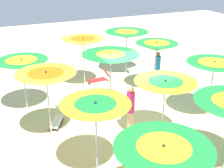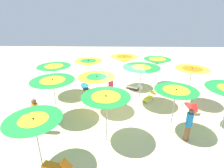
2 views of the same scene
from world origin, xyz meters
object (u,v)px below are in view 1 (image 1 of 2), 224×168
(beach_umbrella_4, at_px, (83,42))
(beachgoer_1, at_px, (130,109))
(beach_umbrella_1, at_px, (46,79))
(beach_umbrella_6, at_px, (165,87))
(beach_umbrella_0, at_px, (22,65))
(lounger_5, at_px, (136,67))
(beachgoer_2, at_px, (157,67))
(lounger_3, at_px, (99,79))
(beach_umbrella_10, at_px, (214,67))
(beach_umbrella_8, at_px, (127,35))
(beach_umbrella_9, at_px, (157,47))
(lounger_1, at_px, (93,102))
(lounger_0, at_px, (57,120))
(beach_umbrella_5, at_px, (111,59))
(beach_umbrella_2, at_px, (96,110))
(beach_umbrella_3, at_px, (163,154))

(beach_umbrella_4, distance_m, beachgoer_1, 4.99)
(beach_umbrella_1, xyz_separation_m, beach_umbrella_4, (-2.61, -3.94, -0.01))
(beach_umbrella_6, relative_size, beachgoer_1, 1.20)
(beach_umbrella_0, relative_size, lounger_5, 1.66)
(beach_umbrella_1, relative_size, beachgoer_2, 1.53)
(lounger_5, bearing_deg, beachgoer_2, 83.71)
(beachgoer_2, bearing_deg, beach_umbrella_4, -95.73)
(lounger_5, distance_m, beachgoer_1, 6.58)
(beach_umbrella_6, xyz_separation_m, lounger_3, (0.20, -5.57, -1.79))
(beach_umbrella_1, relative_size, beach_umbrella_10, 1.08)
(beach_umbrella_8, bearing_deg, beach_umbrella_0, 20.76)
(beach_umbrella_9, bearing_deg, beach_umbrella_4, -32.07)
(beach_umbrella_0, relative_size, lounger_1, 1.97)
(beach_umbrella_10, bearing_deg, lounger_0, -17.11)
(beach_umbrella_1, height_order, lounger_1, beach_umbrella_1)
(beach_umbrella_6, height_order, beachgoer_2, beach_umbrella_6)
(beach_umbrella_5, bearing_deg, beach_umbrella_6, 108.23)
(lounger_0, xyz_separation_m, lounger_3, (-2.94, -3.15, 0.00))
(beach_umbrella_4, xyz_separation_m, beach_umbrella_6, (-0.94, 5.59, -0.24))
(beach_umbrella_8, bearing_deg, beach_umbrella_9, 95.16)
(beach_umbrella_4, height_order, lounger_0, beach_umbrella_4)
(beach_umbrella_6, height_order, beach_umbrella_10, beach_umbrella_10)
(beach_umbrella_1, xyz_separation_m, beachgoer_2, (-6.02, -2.72, -1.39))
(beach_umbrella_0, bearing_deg, beachgoer_1, 132.05)
(beach_umbrella_10, distance_m, lounger_1, 5.11)
(beach_umbrella_2, bearing_deg, beachgoer_1, -139.70)
(lounger_0, height_order, lounger_1, lounger_0)
(lounger_1, height_order, lounger_3, lounger_3)
(beach_umbrella_0, xyz_separation_m, beach_umbrella_3, (-1.94, 7.26, -0.01))
(beachgoer_1, bearing_deg, lounger_5, -138.82)
(beach_umbrella_4, xyz_separation_m, beach_umbrella_5, (-0.10, 3.03, 0.07))
(beach_umbrella_3, distance_m, beach_umbrella_4, 8.74)
(beachgoer_1, distance_m, beachgoer_2, 4.93)
(lounger_1, relative_size, beachgoer_2, 0.69)
(beach_umbrella_8, height_order, lounger_1, beach_umbrella_8)
(beach_umbrella_6, bearing_deg, beach_umbrella_8, -105.27)
(beach_umbrella_8, relative_size, beach_umbrella_10, 1.01)
(beach_umbrella_4, distance_m, beach_umbrella_8, 2.79)
(beach_umbrella_0, height_order, beach_umbrella_8, beach_umbrella_8)
(beach_umbrella_8, bearing_deg, beach_umbrella_2, 57.98)
(beach_umbrella_2, height_order, beach_umbrella_4, beach_umbrella_4)
(beach_umbrella_1, relative_size, lounger_3, 2.12)
(beach_umbrella_6, height_order, beachgoer_1, beach_umbrella_6)
(beachgoer_1, bearing_deg, beach_umbrella_5, -109.93)
(beach_umbrella_3, xyz_separation_m, lounger_0, (1.10, -5.50, -1.76))
(beach_umbrella_4, bearing_deg, beach_umbrella_8, -163.99)
(beach_umbrella_4, relative_size, lounger_1, 2.16)
(beach_umbrella_9, height_order, beachgoer_2, beach_umbrella_9)
(beach_umbrella_4, xyz_separation_m, lounger_3, (-0.74, 0.02, -2.03))
(beachgoer_1, bearing_deg, beach_umbrella_9, -152.22)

